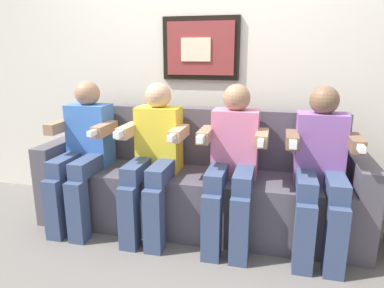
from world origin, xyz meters
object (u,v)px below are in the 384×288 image
Objects in this scene: couch at (197,187)px; person_rightmost at (321,166)px; person_left_center at (154,154)px; person_right_center at (233,159)px; person_leftmost at (83,149)px.

person_rightmost is at bearing -11.14° from couch.
person_left_center is at bearing -149.43° from couch.
couch is at bearing 168.86° from person_rightmost.
person_right_center is 1.00× the size of person_rightmost.
couch is 0.44m from person_right_center.
person_leftmost is 1.71m from person_rightmost.
person_right_center reaches higher than couch.
person_left_center is at bearing 180.00° from person_rightmost.
person_left_center is at bearing 180.00° from person_right_center.
person_rightmost is at bearing -0.02° from person_leftmost.
person_rightmost is (0.57, 0.00, 0.00)m from person_right_center.
couch is at bearing 30.57° from person_left_center.
person_leftmost is 1.00× the size of person_rightmost.
couch is 2.19× the size of person_rightmost.
person_leftmost and person_right_center have the same top height.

